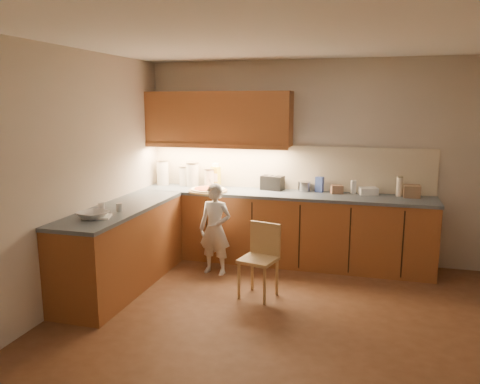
{
  "coord_description": "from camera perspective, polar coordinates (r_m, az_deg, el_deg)",
  "views": [
    {
      "loc": [
        0.67,
        -4.11,
        2.05
      ],
      "look_at": [
        -0.8,
        1.2,
        1.0
      ],
      "focal_mm": 35.0,
      "sensor_mm": 36.0,
      "label": 1
    }
  ],
  "objects": [
    {
      "name": "room",
      "position": [
        4.18,
        6.21,
        5.6
      ],
      "size": [
        4.54,
        4.5,
        2.62
      ],
      "color": "#56331D",
      "rests_on": "ground"
    },
    {
      "name": "l_counter",
      "position": [
        5.81,
        -1.05,
        -5.08
      ],
      "size": [
        3.77,
        2.62,
        0.92
      ],
      "color": "#96562B",
      "rests_on": "ground"
    },
    {
      "name": "backsplash",
      "position": [
        6.24,
        5.71,
        3.0
      ],
      "size": [
        3.75,
        0.02,
        0.58
      ],
      "primitive_type": "cube",
      "color": "beige",
      "rests_on": "l_counter"
    },
    {
      "name": "upper_cabinets",
      "position": [
        6.25,
        -2.7,
        8.93
      ],
      "size": [
        1.95,
        0.36,
        0.73
      ],
      "color": "#96562B",
      "rests_on": "ground"
    },
    {
      "name": "pizza_on_board",
      "position": [
        6.07,
        -3.92,
        0.25
      ],
      "size": [
        0.5,
        0.5,
        0.2
      ],
      "rotation": [
        0.0,
        0.0,
        -0.4
      ],
      "color": "tan",
      "rests_on": "l_counter"
    },
    {
      "name": "child",
      "position": [
        5.67,
        -3.05,
        -4.53
      ],
      "size": [
        0.43,
        0.31,
        1.11
      ],
      "primitive_type": "imported",
      "rotation": [
        0.0,
        0.0,
        -0.11
      ],
      "color": "silver",
      "rests_on": "ground"
    },
    {
      "name": "wooden_chair",
      "position": [
        5.05,
        2.57,
        -7.61
      ],
      "size": [
        0.43,
        0.43,
        0.79
      ],
      "rotation": [
        0.0,
        0.0,
        -0.24
      ],
      "color": "tan",
      "rests_on": "ground"
    },
    {
      "name": "mixing_bowl",
      "position": [
        4.88,
        -17.54,
        -2.69
      ],
      "size": [
        0.35,
        0.35,
        0.07
      ],
      "primitive_type": "imported",
      "rotation": [
        0.0,
        0.0,
        -0.26
      ],
      "color": "silver",
      "rests_on": "l_counter"
    },
    {
      "name": "canister_a",
      "position": [
        6.63,
        -9.41,
        2.39
      ],
      "size": [
        0.18,
        0.18,
        0.35
      ],
      "rotation": [
        0.0,
        0.0,
        0.03
      ],
      "color": "white",
      "rests_on": "l_counter"
    },
    {
      "name": "canister_b",
      "position": [
        6.55,
        -6.79,
        2.0
      ],
      "size": [
        0.16,
        0.16,
        0.27
      ],
      "rotation": [
        0.0,
        0.0,
        0.32
      ],
      "color": "white",
      "rests_on": "l_counter"
    },
    {
      "name": "canister_c",
      "position": [
        6.45,
        -5.79,
        2.17
      ],
      "size": [
        0.18,
        0.18,
        0.34
      ],
      "rotation": [
        0.0,
        0.0,
        -0.17
      ],
      "color": "white",
      "rests_on": "l_counter"
    },
    {
      "name": "canister_d",
      "position": [
        6.37,
        -3.71,
        1.76
      ],
      "size": [
        0.16,
        0.16,
        0.26
      ],
      "rotation": [
        0.0,
        0.0,
        -0.09
      ],
      "color": "white",
      "rests_on": "l_counter"
    },
    {
      "name": "oil_jug",
      "position": [
        6.35,
        -2.98,
        1.92
      ],
      "size": [
        0.13,
        0.11,
        0.33
      ],
      "rotation": [
        0.0,
        0.0,
        -0.34
      ],
      "color": "gold",
      "rests_on": "l_counter"
    },
    {
      "name": "toaster",
      "position": [
        6.18,
        3.97,
        1.12
      ],
      "size": [
        0.32,
        0.22,
        0.19
      ],
      "rotation": [
        0.0,
        0.0,
        -0.21
      ],
      "color": "black",
      "rests_on": "l_counter"
    },
    {
      "name": "steel_pot",
      "position": [
        6.13,
        7.8,
        0.69
      ],
      "size": [
        0.17,
        0.17,
        0.13
      ],
      "color": "#AFAFB4",
      "rests_on": "l_counter"
    },
    {
      "name": "blue_box",
      "position": [
        6.11,
        9.67,
        0.92
      ],
      "size": [
        0.11,
        0.09,
        0.2
      ],
      "primitive_type": "cube",
      "rotation": [
        0.0,
        0.0,
        -0.29
      ],
      "color": "#3750A7",
      "rests_on": "l_counter"
    },
    {
      "name": "card_box_a",
      "position": [
        6.06,
        11.72,
        0.31
      ],
      "size": [
        0.17,
        0.14,
        0.1
      ],
      "primitive_type": "cube",
      "rotation": [
        0.0,
        0.0,
        0.3
      ],
      "color": "#A7795A",
      "rests_on": "l_counter"
    },
    {
      "name": "white_bottle",
      "position": [
        6.08,
        13.65,
        0.59
      ],
      "size": [
        0.07,
        0.07,
        0.17
      ],
      "primitive_type": "cube",
      "rotation": [
        0.0,
        0.0,
        0.33
      ],
      "color": "white",
      "rests_on": "l_counter"
    },
    {
      "name": "flat_pack",
      "position": [
        6.08,
        15.35,
        0.12
      ],
      "size": [
        0.26,
        0.21,
        0.09
      ],
      "primitive_type": "cube",
      "rotation": [
        0.0,
        0.0,
        0.29
      ],
      "color": "white",
      "rests_on": "l_counter"
    },
    {
      "name": "tall_jar",
      "position": [
        6.07,
        18.84,
        0.68
      ],
      "size": [
        0.08,
        0.08,
        0.25
      ],
      "rotation": [
        0.0,
        0.0,
        -0.26
      ],
      "color": "white",
      "rests_on": "l_counter"
    },
    {
      "name": "card_box_b",
      "position": [
        6.05,
        20.2,
        0.08
      ],
      "size": [
        0.2,
        0.16,
        0.15
      ],
      "primitive_type": "cube",
      "rotation": [
        0.0,
        0.0,
        0.02
      ],
      "color": "#A07A56",
      "rests_on": "l_counter"
    },
    {
      "name": "dough_cloth",
      "position": [
        4.9,
        -17.04,
        -2.91
      ],
      "size": [
        0.32,
        0.28,
        0.02
      ],
      "primitive_type": "cube",
      "rotation": [
        0.0,
        0.0,
        0.36
      ],
      "color": "white",
      "rests_on": "l_counter"
    },
    {
      "name": "spice_jar_a",
      "position": [
        5.21,
        -16.53,
        -1.71
      ],
      "size": [
        0.07,
        0.07,
        0.09
      ],
      "primitive_type": "cylinder",
      "rotation": [
        0.0,
        0.0,
        -0.12
      ],
      "color": "white",
      "rests_on": "l_counter"
    },
    {
      "name": "spice_jar_b",
      "position": [
        5.11,
        -14.5,
        -1.82
      ],
      "size": [
        0.08,
        0.08,
        0.09
      ],
      "primitive_type": "cylinder",
      "rotation": [
        0.0,
        0.0,
        0.19
      ],
      "color": "silver",
      "rests_on": "l_counter"
    }
  ]
}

